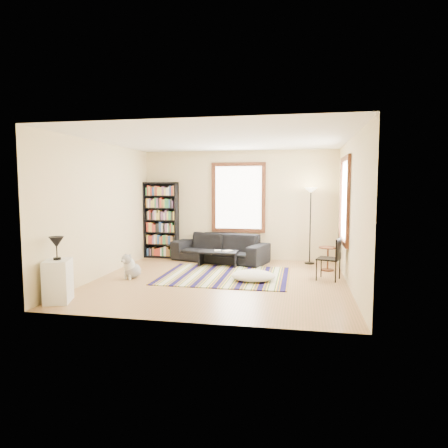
% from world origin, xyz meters
% --- Properties ---
extents(floor, '(5.00, 5.00, 0.10)m').
position_xyz_m(floor, '(0.00, 0.00, -0.05)').
color(floor, '#B27C51').
rests_on(floor, ground).
extents(ceiling, '(5.00, 5.00, 0.10)m').
position_xyz_m(ceiling, '(0.00, 0.00, 2.85)').
color(ceiling, white).
rests_on(ceiling, floor).
extents(wall_back, '(5.00, 0.10, 2.80)m').
position_xyz_m(wall_back, '(0.00, 2.55, 1.40)').
color(wall_back, beige).
rests_on(wall_back, floor).
extents(wall_front, '(5.00, 0.10, 2.80)m').
position_xyz_m(wall_front, '(0.00, -2.55, 1.40)').
color(wall_front, beige).
rests_on(wall_front, floor).
extents(wall_left, '(0.10, 5.00, 2.80)m').
position_xyz_m(wall_left, '(-2.55, 0.00, 1.40)').
color(wall_left, beige).
rests_on(wall_left, floor).
extents(wall_right, '(0.10, 5.00, 2.80)m').
position_xyz_m(wall_right, '(2.55, 0.00, 1.40)').
color(wall_right, beige).
rests_on(wall_right, floor).
extents(window_back, '(1.20, 0.06, 1.60)m').
position_xyz_m(window_back, '(0.00, 2.47, 1.60)').
color(window_back, white).
rests_on(window_back, wall_back).
extents(window_right, '(0.06, 1.20, 1.60)m').
position_xyz_m(window_right, '(2.47, 0.80, 1.60)').
color(window_right, white).
rests_on(window_right, wall_right).
extents(rug, '(2.67, 2.13, 0.02)m').
position_xyz_m(rug, '(0.03, 0.43, 0.01)').
color(rug, '#110C3C').
rests_on(rug, floor).
extents(sofa, '(2.56, 1.57, 0.70)m').
position_xyz_m(sofa, '(-0.40, 2.05, 0.35)').
color(sofa, black).
rests_on(sofa, floor).
extents(bookshelf, '(0.90, 0.30, 2.00)m').
position_xyz_m(bookshelf, '(-2.05, 2.32, 1.00)').
color(bookshelf, black).
rests_on(bookshelf, floor).
extents(coffee_table, '(1.02, 0.81, 0.36)m').
position_xyz_m(coffee_table, '(-0.31, 1.45, 0.18)').
color(coffee_table, black).
rests_on(coffee_table, floor).
extents(book_a, '(0.23, 0.19, 0.02)m').
position_xyz_m(book_a, '(-0.41, 1.45, 0.37)').
color(book_a, beige).
rests_on(book_a, coffee_table).
extents(book_b, '(0.27, 0.29, 0.02)m').
position_xyz_m(book_b, '(-0.16, 1.50, 0.37)').
color(book_b, beige).
rests_on(book_b, coffee_table).
extents(floor_cushion, '(1.08, 0.96, 0.22)m').
position_xyz_m(floor_cushion, '(0.67, 0.09, 0.11)').
color(floor_cushion, silver).
rests_on(floor_cushion, floor).
extents(floor_lamp, '(0.35, 0.35, 1.86)m').
position_xyz_m(floor_lamp, '(1.82, 2.15, 0.93)').
color(floor_lamp, black).
rests_on(floor_lamp, floor).
extents(side_table, '(0.47, 0.47, 0.54)m').
position_xyz_m(side_table, '(2.20, 1.41, 0.27)').
color(side_table, '#4E2313').
rests_on(side_table, floor).
extents(folding_chair, '(0.52, 0.51, 0.86)m').
position_xyz_m(folding_chair, '(2.15, 0.50, 0.43)').
color(folding_chair, black).
rests_on(folding_chair, floor).
extents(white_cabinet, '(0.52, 0.60, 0.70)m').
position_xyz_m(white_cabinet, '(-2.30, -1.93, 0.35)').
color(white_cabinet, white).
rests_on(white_cabinet, floor).
extents(table_lamp, '(0.27, 0.27, 0.38)m').
position_xyz_m(table_lamp, '(-2.30, -1.93, 0.89)').
color(table_lamp, black).
rests_on(table_lamp, white_cabinet).
extents(dog, '(0.49, 0.59, 0.51)m').
position_xyz_m(dog, '(-1.82, -0.09, 0.26)').
color(dog, '#B1B1B1').
rests_on(dog, floor).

